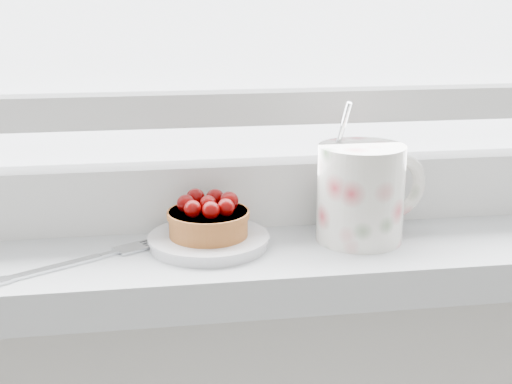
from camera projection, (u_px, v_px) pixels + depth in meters
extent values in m
cube|color=silver|center=(274.00, 259.00, 0.75)|extent=(1.60, 0.20, 0.04)
cube|color=silver|center=(263.00, 191.00, 0.80)|extent=(1.30, 0.05, 0.07)
cube|color=silver|center=(263.00, 107.00, 0.77)|extent=(1.30, 0.04, 0.04)
cylinder|color=silver|center=(209.00, 241.00, 0.73)|extent=(0.12, 0.12, 0.01)
cylinder|color=brown|center=(208.00, 223.00, 0.72)|extent=(0.08, 0.08, 0.03)
cylinder|color=brown|center=(208.00, 214.00, 0.72)|extent=(0.08, 0.08, 0.01)
sphere|color=#460101|center=(208.00, 204.00, 0.72)|extent=(0.02, 0.02, 0.02)
sphere|color=#460101|center=(229.00, 201.00, 0.72)|extent=(0.02, 0.02, 0.02)
sphere|color=#460101|center=(215.00, 198.00, 0.73)|extent=(0.02, 0.02, 0.02)
sphere|color=#460101|center=(195.00, 198.00, 0.73)|extent=(0.02, 0.02, 0.02)
sphere|color=#460101|center=(186.00, 204.00, 0.72)|extent=(0.02, 0.02, 0.02)
sphere|color=#460101|center=(193.00, 209.00, 0.70)|extent=(0.02, 0.02, 0.02)
sphere|color=#460101|center=(211.00, 210.00, 0.69)|extent=(0.02, 0.02, 0.02)
sphere|color=#460101|center=(226.00, 207.00, 0.70)|extent=(0.02, 0.02, 0.02)
cylinder|color=white|center=(360.00, 193.00, 0.73)|extent=(0.11, 0.11, 0.10)
cylinder|color=black|center=(362.00, 150.00, 0.72)|extent=(0.08, 0.08, 0.01)
torus|color=white|center=(399.00, 186.00, 0.75)|extent=(0.07, 0.03, 0.07)
cylinder|color=silver|center=(342.00, 131.00, 0.73)|extent=(0.02, 0.02, 0.06)
cube|color=silver|center=(50.00, 269.00, 0.67)|extent=(0.09, 0.06, 0.00)
cube|color=silver|center=(109.00, 254.00, 0.70)|extent=(0.02, 0.02, 0.00)
cube|color=silver|center=(130.00, 249.00, 0.72)|extent=(0.04, 0.03, 0.00)
cube|color=silver|center=(160.00, 245.00, 0.73)|extent=(0.03, 0.02, 0.00)
cube|color=silver|center=(157.00, 243.00, 0.73)|extent=(0.03, 0.02, 0.00)
cube|color=silver|center=(154.00, 241.00, 0.74)|extent=(0.03, 0.02, 0.00)
cube|color=silver|center=(150.00, 240.00, 0.74)|extent=(0.03, 0.02, 0.00)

